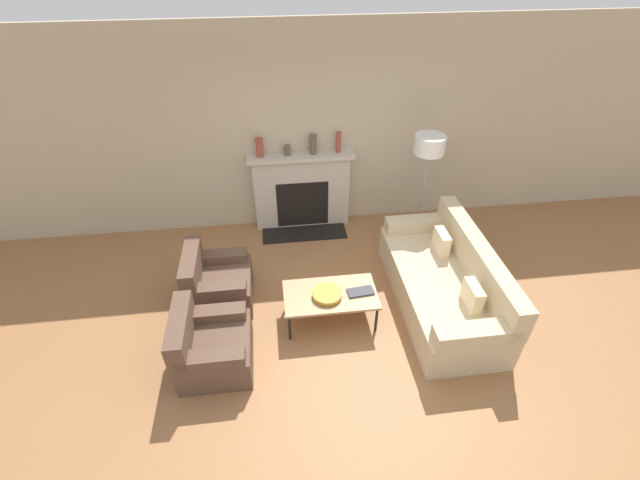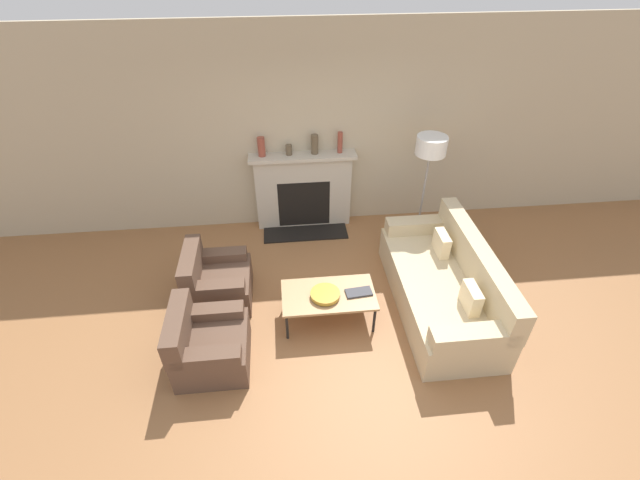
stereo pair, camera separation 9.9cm
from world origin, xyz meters
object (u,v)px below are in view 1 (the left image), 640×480
(mantel_vase_center_right, at_px, (313,144))
(mantel_vase_left, at_px, (260,147))
(coffee_table, at_px, (330,296))
(mantel_vase_right, at_px, (338,142))
(book, at_px, (360,292))
(bowl, at_px, (327,294))
(mantel_vase_center_left, at_px, (287,150))
(couch, at_px, (445,284))
(fireplace, at_px, (302,192))
(armchair_far, at_px, (216,283))
(floor_lamp, at_px, (428,152))
(armchair_near, at_px, (210,346))

(mantel_vase_center_right, bearing_deg, mantel_vase_left, 180.00)
(coffee_table, distance_m, mantel_vase_right, 2.26)
(book, xyz_separation_m, mantel_vase_center_right, (-0.31, 2.04, 0.90))
(bowl, xyz_separation_m, mantel_vase_center_left, (-0.28, 2.05, 0.81))
(coffee_table, relative_size, mantel_vase_right, 3.59)
(couch, relative_size, mantel_vase_center_right, 7.79)
(mantel_vase_center_left, height_order, mantel_vase_center_right, mantel_vase_center_right)
(coffee_table, distance_m, mantel_vase_left, 2.33)
(fireplace, distance_m, coffee_table, 2.02)
(coffee_table, bearing_deg, couch, 3.40)
(armchair_far, bearing_deg, bowl, -111.90)
(armchair_far, bearing_deg, mantel_vase_center_right, -41.72)
(coffee_table, xyz_separation_m, bowl, (-0.04, -0.04, 0.07))
(fireplace, bearing_deg, mantel_vase_left, 178.56)
(mantel_vase_center_left, bearing_deg, mantel_vase_right, 0.00)
(mantel_vase_center_left, relative_size, mantel_vase_right, 0.48)
(mantel_vase_right, bearing_deg, floor_lamp, -26.49)
(armchair_near, height_order, mantel_vase_left, mantel_vase_left)
(armchair_far, xyz_separation_m, bowl, (1.29, -0.52, 0.16))
(armchair_far, distance_m, coffee_table, 1.42)
(bowl, distance_m, book, 0.39)
(fireplace, distance_m, book, 2.09)
(armchair_near, xyz_separation_m, coffee_table, (1.33, 0.48, 0.09))
(couch, distance_m, bowl, 1.46)
(fireplace, height_order, book, fireplace)
(mantel_vase_left, bearing_deg, floor_lamp, -14.10)
(book, xyz_separation_m, mantel_vase_center_left, (-0.67, 2.04, 0.84))
(book, distance_m, mantel_vase_center_right, 2.25)
(fireplace, xyz_separation_m, coffee_table, (0.14, -2.00, -0.20))
(bowl, bearing_deg, book, 2.38)
(armchair_near, distance_m, book, 1.75)
(floor_lamp, bearing_deg, bowl, -135.75)
(mantel_vase_right, bearing_deg, coffee_table, -100.93)
(fireplace, relative_size, mantel_vase_right, 5.09)
(armchair_far, distance_m, mantel_vase_left, 1.96)
(mantel_vase_right, bearing_deg, bowl, -101.91)
(armchair_near, xyz_separation_m, mantel_vase_right, (1.72, 2.50, 1.05))
(floor_lamp, bearing_deg, couch, -93.70)
(fireplace, bearing_deg, couch, -51.09)
(book, xyz_separation_m, floor_lamp, (1.15, 1.48, 0.96))
(couch, relative_size, bowl, 6.33)
(mantel_vase_center_right, relative_size, mantel_vase_right, 0.92)
(book, height_order, mantel_vase_right, mantel_vase_right)
(armchair_far, height_order, mantel_vase_center_left, mantel_vase_center_left)
(mantel_vase_left, xyz_separation_m, mantel_vase_center_left, (0.38, 0.00, -0.06))
(couch, distance_m, floor_lamp, 1.74)
(couch, xyz_separation_m, mantel_vase_left, (-2.11, 1.93, 1.00))
(couch, distance_m, armchair_far, 2.77)
(mantel_vase_center_left, bearing_deg, couch, -48.10)
(armchair_far, relative_size, mantel_vase_center_left, 5.45)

